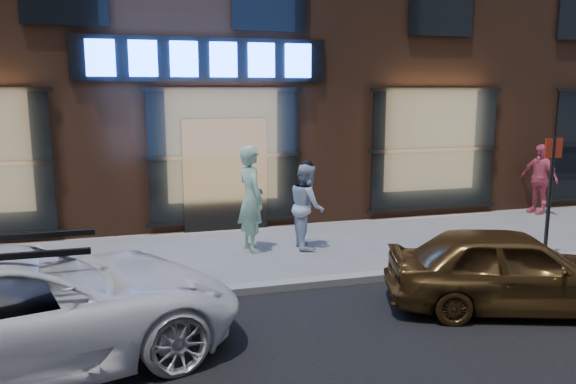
% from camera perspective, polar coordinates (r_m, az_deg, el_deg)
% --- Properties ---
extents(ground, '(90.00, 90.00, 0.00)m').
position_cam_1_polar(ground, '(8.60, -1.81, -9.98)').
color(ground, slate).
rests_on(ground, ground).
extents(curb, '(60.00, 0.25, 0.12)m').
position_cam_1_polar(curb, '(8.58, -1.82, -9.61)').
color(curb, gray).
rests_on(curb, ground).
extents(storefront_building, '(30.20, 8.28, 10.30)m').
position_cam_1_polar(storefront_building, '(16.09, -9.21, 17.91)').
color(storefront_building, '#54301E').
rests_on(storefront_building, ground).
extents(man_bowtie, '(0.60, 0.80, 1.98)m').
position_cam_1_polar(man_bowtie, '(10.46, -3.77, -0.69)').
color(man_bowtie, '#A4D7AF').
rests_on(man_bowtie, ground).
extents(man_cap, '(0.69, 0.85, 1.63)m').
position_cam_1_polar(man_cap, '(10.69, 1.93, -1.41)').
color(man_cap, silver).
rests_on(man_cap, ground).
extents(passerby, '(0.64, 1.07, 1.70)m').
position_cam_1_polar(passerby, '(15.03, 24.14, 1.24)').
color(passerby, '#EB617E').
rests_on(passerby, ground).
extents(white_suv, '(5.23, 3.46, 1.34)m').
position_cam_1_polar(white_suv, '(6.74, -25.75, -10.86)').
color(white_suv, white).
rests_on(white_suv, ground).
extents(gold_sedan, '(3.63, 2.36, 1.15)m').
position_cam_1_polar(gold_sedan, '(8.31, 21.80, -7.31)').
color(gold_sedan, brown).
rests_on(gold_sedan, ground).
extents(sign_post, '(0.35, 0.07, 2.18)m').
position_cam_1_polar(sign_post, '(10.93, 25.10, 0.57)').
color(sign_post, '#262628').
rests_on(sign_post, ground).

